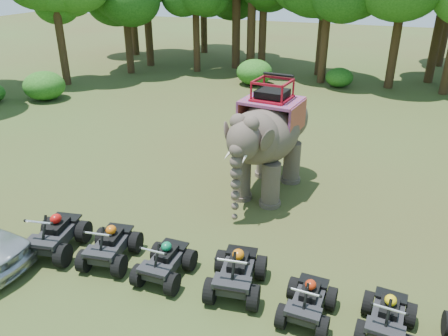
{
  "coord_description": "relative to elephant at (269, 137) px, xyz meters",
  "views": [
    {
      "loc": [
        4.11,
        -9.9,
        7.42
      ],
      "look_at": [
        0.0,
        1.2,
        1.9
      ],
      "focal_mm": 35.0,
      "sensor_mm": 36.0,
      "label": 1
    }
  ],
  "objects": [
    {
      "name": "ground",
      "position": [
        -0.68,
        -3.86,
        -2.05
      ],
      "size": [
        110.0,
        110.0,
        0.0
      ],
      "primitive_type": "plane",
      "color": "#47381E",
      "rests_on": "ground"
    },
    {
      "name": "elephant",
      "position": [
        0.0,
        0.0,
        0.0
      ],
      "size": [
        2.76,
        5.11,
        4.09
      ],
      "primitive_type": null,
      "rotation": [
        0.0,
        0.0,
        -0.13
      ],
      "color": "#4B3E36",
      "rests_on": "ground"
    },
    {
      "name": "atv_0",
      "position": [
        -4.62,
        -5.72,
        -1.37
      ],
      "size": [
        1.6,
        2.0,
        1.35
      ],
      "primitive_type": null,
      "rotation": [
        0.0,
        0.0,
        0.16
      ],
      "color": "black",
      "rests_on": "ground"
    },
    {
      "name": "atv_1",
      "position": [
        -2.91,
        -5.58,
        -1.42
      ],
      "size": [
        1.46,
        1.85,
        1.26
      ],
      "primitive_type": null,
      "rotation": [
        0.0,
        0.0,
        0.14
      ],
      "color": "black",
      "rests_on": "ground"
    },
    {
      "name": "atv_2",
      "position": [
        -1.2,
        -5.68,
        -1.45
      ],
      "size": [
        1.19,
        1.62,
        1.19
      ],
      "primitive_type": null,
      "rotation": [
        0.0,
        0.0,
        -0.01
      ],
      "color": "black",
      "rests_on": "ground"
    },
    {
      "name": "atv_3",
      "position": [
        0.71,
        -5.5,
        -1.38
      ],
      "size": [
        1.51,
        1.93,
        1.32
      ],
      "primitive_type": null,
      "rotation": [
        0.0,
        0.0,
        0.12
      ],
      "color": "black",
      "rests_on": "ground"
    },
    {
      "name": "atv_4",
      "position": [
        2.54,
        -5.84,
        -1.47
      ],
      "size": [
        1.21,
        1.6,
        1.15
      ],
      "primitive_type": null,
      "rotation": [
        0.0,
        0.0,
        -0.05
      ],
      "color": "black",
      "rests_on": "ground"
    },
    {
      "name": "atv_5",
      "position": [
        4.25,
        -5.75,
        -1.46
      ],
      "size": [
        1.29,
        1.67,
        1.17
      ],
      "primitive_type": null,
      "rotation": [
        0.0,
        0.0,
        -0.09
      ],
      "color": "black",
      "rests_on": "ground"
    },
    {
      "name": "tree_0",
      "position": [
        -0.68,
        16.74,
        2.07
      ],
      "size": [
        5.76,
        5.76,
        8.23
      ],
      "primitive_type": null,
      "color": "#195114",
      "rests_on": "ground"
    },
    {
      "name": "tree_1",
      "position": [
        3.75,
        16.86,
        2.33
      ],
      "size": [
        6.13,
        6.13,
        8.75
      ],
      "primitive_type": null,
      "color": "#195114",
      "rests_on": "ground"
    },
    {
      "name": "tree_23",
      "position": [
        -16.86,
        10.19,
        1.59
      ],
      "size": [
        5.09,
        5.09,
        7.27
      ],
      "primitive_type": null,
      "color": "#195114",
      "rests_on": "ground"
    },
    {
      "name": "tree_24",
      "position": [
        -14.64,
        14.77,
        1.89
      ],
      "size": [
        5.52,
        5.52,
        7.88
      ],
      "primitive_type": null,
      "color": "#195114",
      "rests_on": "ground"
    },
    {
      "name": "tree_25",
      "position": [
        -10.13,
        16.96,
        1.34
      ],
      "size": [
        4.74,
        4.74,
        6.77
      ],
      "primitive_type": null,
      "color": "#195114",
      "rests_on": "ground"
    },
    {
      "name": "tree_26",
      "position": [
        -5.68,
        19.22,
        2.47
      ],
      "size": [
        6.33,
        6.33,
        9.04
      ],
      "primitive_type": null,
      "color": "#195114",
      "rests_on": "ground"
    },
    {
      "name": "tree_27",
      "position": [
        -1.26,
        19.11,
        2.19
      ],
      "size": [
        5.93,
        5.93,
        8.47
      ],
      "primitive_type": null,
      "color": "#195114",
      "rests_on": "ground"
    },
    {
      "name": "tree_29",
      "position": [
        -14.55,
        17.66,
        2.76
      ],
      "size": [
        6.73,
        6.73,
        9.61
      ],
      "primitive_type": null,
      "color": "#195114",
      "rests_on": "ground"
    },
    {
      "name": "tree_30",
      "position": [
        -7.71,
        22.66,
        1.88
      ],
      "size": [
        5.5,
        5.5,
        7.85
      ],
      "primitive_type": null,
      "color": "#195114",
      "rests_on": "ground"
    },
    {
      "name": "tree_34",
      "position": [
        6.32,
        19.41,
        2.61
      ],
      "size": [
        6.52,
        6.52,
        9.31
      ],
      "primitive_type": null,
      "color": "#195114",
      "rests_on": "ground"
    },
    {
      "name": "tree_35",
      "position": [
        -6.38,
        18.62,
        2.94
      ],
      "size": [
        6.99,
        6.99,
        9.98
      ],
      "primitive_type": null,
      "color": "#195114",
      "rests_on": "ground"
    }
  ]
}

